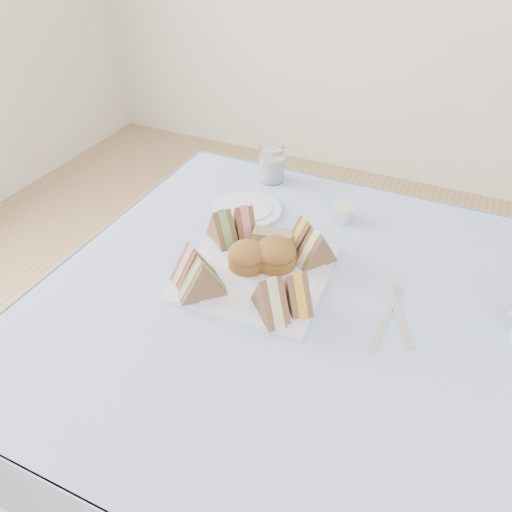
% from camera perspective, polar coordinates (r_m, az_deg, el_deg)
% --- Properties ---
extents(floor, '(4.00, 4.00, 0.00)m').
position_cam_1_polar(floor, '(1.63, 2.93, -24.48)').
color(floor, '#9E7751').
rests_on(floor, ground).
extents(table, '(0.90, 0.90, 0.74)m').
position_cam_1_polar(table, '(1.31, 3.46, -16.96)').
color(table, brown).
rests_on(table, floor).
extents(tablecloth, '(1.02, 1.02, 0.01)m').
position_cam_1_polar(tablecloth, '(1.03, 4.23, -4.93)').
color(tablecloth, '#97A9C8').
rests_on(tablecloth, table).
extents(serving_plate, '(0.32, 0.32, 0.01)m').
position_cam_1_polar(serving_plate, '(1.08, 0.00, -1.84)').
color(serving_plate, silver).
rests_on(serving_plate, tablecloth).
extents(sandwich_fl_a, '(0.09, 0.10, 0.08)m').
position_cam_1_polar(sandwich_fl_a, '(1.04, -7.19, -0.75)').
color(sandwich_fl_a, brown).
rests_on(sandwich_fl_a, serving_plate).
extents(sandwich_fl_b, '(0.10, 0.10, 0.09)m').
position_cam_1_polar(sandwich_fl_b, '(0.99, -6.23, -2.48)').
color(sandwich_fl_b, brown).
rests_on(sandwich_fl_b, serving_plate).
extents(sandwich_fr_a, '(0.09, 0.09, 0.08)m').
position_cam_1_polar(sandwich_fr_a, '(0.97, 4.57, -3.80)').
color(sandwich_fr_a, brown).
rests_on(sandwich_fr_a, serving_plate).
extents(sandwich_fr_b, '(0.10, 0.10, 0.09)m').
position_cam_1_polar(sandwich_fr_b, '(0.95, 1.68, -4.51)').
color(sandwich_fr_b, brown).
rests_on(sandwich_fr_b, serving_plate).
extents(sandwich_bl_a, '(0.10, 0.09, 0.08)m').
position_cam_1_polar(sandwich_bl_a, '(1.14, -3.89, 3.50)').
color(sandwich_bl_a, brown).
rests_on(sandwich_bl_a, serving_plate).
extents(sandwich_bl_b, '(0.09, 0.10, 0.08)m').
position_cam_1_polar(sandwich_bl_b, '(1.16, -1.38, 4.06)').
color(sandwich_bl_b, brown).
rests_on(sandwich_bl_b, serving_plate).
extents(sandwich_br_a, '(0.09, 0.10, 0.08)m').
position_cam_1_polar(sandwich_br_a, '(1.08, 6.90, 1.06)').
color(sandwich_br_a, brown).
rests_on(sandwich_br_a, serving_plate).
extents(sandwich_br_b, '(0.09, 0.10, 0.08)m').
position_cam_1_polar(sandwich_br_b, '(1.12, 5.54, 2.54)').
color(sandwich_br_b, brown).
rests_on(sandwich_br_b, serving_plate).
extents(scone_left, '(0.09, 0.09, 0.06)m').
position_cam_1_polar(scone_left, '(1.07, -0.98, 0.02)').
color(scone_left, brown).
rests_on(scone_left, serving_plate).
extents(scone_right, '(0.11, 0.11, 0.06)m').
position_cam_1_polar(scone_right, '(1.07, 2.24, 0.29)').
color(scone_right, brown).
rests_on(scone_right, serving_plate).
extents(pastry_slice, '(0.10, 0.06, 0.04)m').
position_cam_1_polar(pastry_slice, '(1.13, 1.94, 1.93)').
color(pastry_slice, tan).
rests_on(pastry_slice, serving_plate).
extents(side_plate, '(0.19, 0.19, 0.01)m').
position_cam_1_polar(side_plate, '(1.28, -0.97, 5.28)').
color(side_plate, silver).
rests_on(side_plate, tablecloth).
extents(water_glass, '(0.08, 0.08, 0.10)m').
position_cam_1_polar(water_glass, '(1.40, 1.83, 10.48)').
color(water_glass, white).
rests_on(water_glass, tablecloth).
extents(tea_strainer, '(0.08, 0.08, 0.04)m').
position_cam_1_polar(tea_strainer, '(1.27, 9.81, 4.88)').
color(tea_strainer, white).
rests_on(tea_strainer, tablecloth).
extents(knife, '(0.09, 0.17, 0.00)m').
position_cam_1_polar(knife, '(1.03, 15.87, -6.36)').
color(knife, white).
rests_on(knife, tablecloth).
extents(fork, '(0.01, 0.17, 0.00)m').
position_cam_1_polar(fork, '(1.00, 14.41, -7.37)').
color(fork, white).
rests_on(fork, tablecloth).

